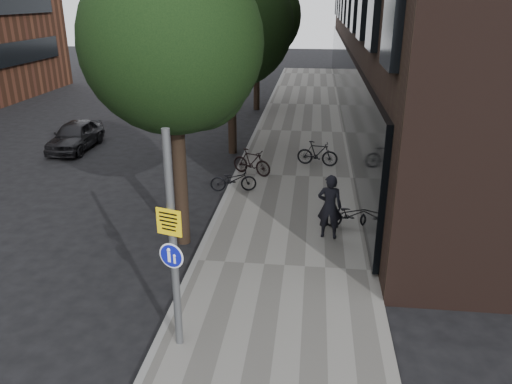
# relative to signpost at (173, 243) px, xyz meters

# --- Properties ---
(ground) EXTENTS (120.00, 120.00, 0.00)m
(ground) POSITION_rel_signpost_xyz_m (1.57, -0.15, -2.24)
(ground) COLOR black
(ground) RESTS_ON ground
(sidewalk) EXTENTS (4.50, 60.00, 0.12)m
(sidewalk) POSITION_rel_signpost_xyz_m (1.82, 9.85, -2.18)
(sidewalk) COLOR slate
(sidewalk) RESTS_ON ground
(curb_edge) EXTENTS (0.15, 60.00, 0.13)m
(curb_edge) POSITION_rel_signpost_xyz_m (-0.43, 9.85, -2.18)
(curb_edge) COLOR slate
(curb_edge) RESTS_ON ground
(street_tree_near) EXTENTS (4.40, 4.40, 7.50)m
(street_tree_near) POSITION_rel_signpost_xyz_m (-0.96, 4.49, 2.86)
(street_tree_near) COLOR black
(street_tree_near) RESTS_ON ground
(street_tree_mid) EXTENTS (5.00, 5.00, 7.80)m
(street_tree_mid) POSITION_rel_signpost_xyz_m (-0.96, 12.99, 2.87)
(street_tree_mid) COLOR black
(street_tree_mid) RESTS_ON ground
(street_tree_far) EXTENTS (5.00, 5.00, 7.80)m
(street_tree_far) POSITION_rel_signpost_xyz_m (-0.96, 21.99, 2.87)
(street_tree_far) COLOR black
(street_tree_far) RESTS_ON ground
(signpost) EXTENTS (0.47, 0.17, 4.21)m
(signpost) POSITION_rel_signpost_xyz_m (0.00, 0.00, 0.00)
(signpost) COLOR #595B5E
(signpost) RESTS_ON sidewalk
(pedestrian) EXTENTS (0.71, 0.51, 1.81)m
(pedestrian) POSITION_rel_signpost_xyz_m (2.91, 4.89, -1.22)
(pedestrian) COLOR black
(pedestrian) RESTS_ON sidewalk
(parked_bike_facade_near) EXTENTS (1.56, 0.56, 0.82)m
(parked_bike_facade_near) POSITION_rel_signpost_xyz_m (3.57, 5.57, -1.72)
(parked_bike_facade_near) COLOR black
(parked_bike_facade_near) RESTS_ON sidewalk
(parked_bike_facade_far) EXTENTS (1.66, 0.75, 0.97)m
(parked_bike_facade_far) POSITION_rel_signpost_xyz_m (2.59, 11.19, -1.64)
(parked_bike_facade_far) COLOR black
(parked_bike_facade_far) RESTS_ON sidewalk
(parked_bike_curb_near) EXTENTS (1.64, 0.82, 0.82)m
(parked_bike_curb_near) POSITION_rel_signpost_xyz_m (-0.23, 8.05, -1.71)
(parked_bike_curb_near) COLOR black
(parked_bike_curb_near) RESTS_ON sidewalk
(parked_bike_curb_far) EXTENTS (1.65, 1.10, 0.97)m
(parked_bike_curb_far) POSITION_rel_signpost_xyz_m (0.17, 9.81, -1.64)
(parked_bike_curb_far) COLOR black
(parked_bike_curb_far) RESTS_ON sidewalk
(parked_car_near) EXTENTS (1.57, 3.72, 1.25)m
(parked_car_near) POSITION_rel_signpost_xyz_m (-8.00, 12.60, -1.62)
(parked_car_near) COLOR black
(parked_car_near) RESTS_ON ground
(parked_car_mid) EXTENTS (1.63, 4.04, 1.30)m
(parked_car_mid) POSITION_rel_signpost_xyz_m (-7.77, 20.94, -1.59)
(parked_car_mid) COLOR #4C1C15
(parked_car_mid) RESTS_ON ground
(parked_car_far) EXTENTS (1.73, 4.15, 1.20)m
(parked_car_far) POSITION_rel_signpost_xyz_m (-8.58, 25.74, -1.65)
(parked_car_far) COLOR black
(parked_car_far) RESTS_ON ground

